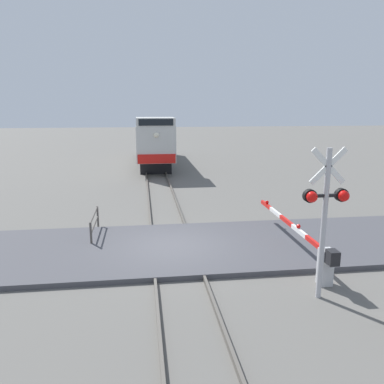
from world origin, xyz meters
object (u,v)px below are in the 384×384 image
object	(u,v)px
guard_railing	(94,222)
locomotive	(153,139)
crossing_gate	(311,248)
crossing_signal	(326,207)

from	to	relation	value
guard_railing	locomotive	bearing A→B (deg)	81.43
crossing_gate	guard_railing	world-z (taller)	crossing_gate
locomotive	guard_railing	world-z (taller)	locomotive
crossing_signal	guard_railing	distance (m)	8.80
crossing_gate	guard_railing	distance (m)	8.04
guard_railing	crossing_signal	bearing A→B (deg)	-41.23
crossing_signal	crossing_gate	world-z (taller)	crossing_signal
crossing_signal	guard_railing	world-z (taller)	crossing_signal
locomotive	guard_railing	size ratio (longest dim) A/B	6.50
crossing_gate	guard_railing	size ratio (longest dim) A/B	2.77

